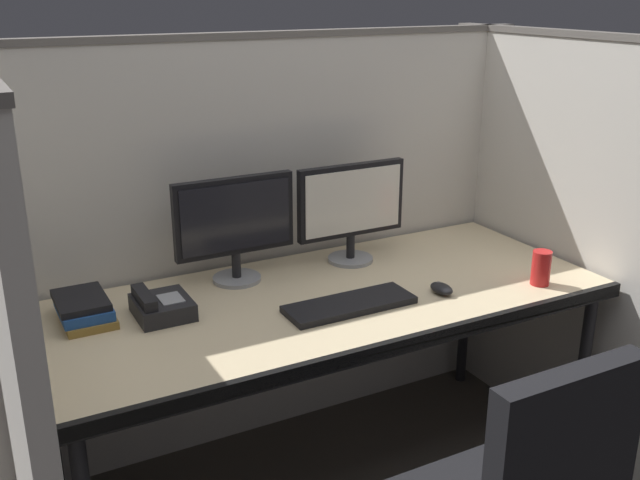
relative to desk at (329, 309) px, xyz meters
The scene contains 11 objects.
cubicle_partition_rear 0.47m from the desk, 90.00° to the left, with size 2.21×0.06×1.57m.
cubicle_partition_left 1.00m from the desk, behind, with size 0.06×1.41×1.57m.
cubicle_partition_right 1.00m from the desk, ahead, with size 0.06×1.41×1.57m.
desk is the anchor object (origin of this frame).
monitor_left 0.44m from the desk, 129.18° to the left, with size 0.43×0.17×0.37m.
monitor_right 0.43m from the desk, 47.40° to the left, with size 0.43×0.17×0.37m.
keyboard_main 0.13m from the desk, 82.36° to the right, with size 0.43×0.15×0.02m, color black.
computer_mouse 0.39m from the desk, 24.37° to the right, with size 0.06×0.10×0.04m.
book_stack 0.79m from the desk, 166.07° to the left, with size 0.16×0.23×0.08m.
desk_phone 0.56m from the desk, 168.44° to the left, with size 0.17×0.19×0.09m.
soda_can 0.75m from the desk, 19.97° to the right, with size 0.07×0.07×0.12m, color red.
Camera 1 is at (-1.07, -1.67, 1.72)m, focal length 40.73 mm.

